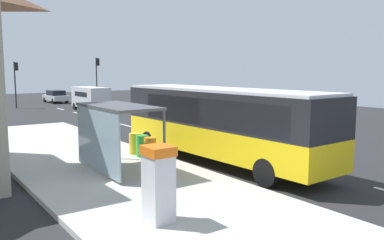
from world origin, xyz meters
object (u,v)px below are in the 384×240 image
(recycling_bin_green, at_px, (142,146))
(bus, at_px, (219,120))
(recycling_bin_yellow, at_px, (135,144))
(recycling_bin_orange, at_px, (150,148))
(ticket_machine, at_px, (159,183))
(traffic_light_near_side, at_px, (97,74))
(bus_shelter, at_px, (110,121))
(traffic_light_far_side, at_px, (16,77))
(white_van, at_px, (91,97))
(sedan_near, at_px, (56,96))

(recycling_bin_green, bearing_deg, bus, -42.38)
(recycling_bin_yellow, bearing_deg, recycling_bin_orange, -90.00)
(recycling_bin_orange, bearing_deg, ticket_machine, -117.88)
(ticket_machine, distance_m, recycling_bin_green, 7.77)
(traffic_light_near_side, height_order, bus_shelter, traffic_light_near_side)
(recycling_bin_yellow, height_order, traffic_light_near_side, traffic_light_near_side)
(recycling_bin_yellow, relative_size, traffic_light_far_side, 0.20)
(ticket_machine, bearing_deg, bus, 39.10)
(recycling_bin_orange, bearing_deg, bus_shelter, -156.31)
(white_van, distance_m, recycling_bin_orange, 23.87)
(bus, bearing_deg, traffic_light_near_side, 76.82)
(recycling_bin_yellow, xyz_separation_m, traffic_light_near_side, (9.70, 27.80, 2.90))
(sedan_near, bearing_deg, ticket_machine, -103.51)
(recycling_bin_orange, xyz_separation_m, traffic_light_near_side, (9.70, 29.20, 2.90))
(recycling_bin_orange, bearing_deg, bus, -32.25)
(white_van, xyz_separation_m, traffic_light_near_side, (3.30, 6.22, 2.21))
(bus_shelter, bearing_deg, recycling_bin_yellow, 46.98)
(sedan_near, height_order, recycling_bin_green, sedan_near)
(white_van, bearing_deg, bus_shelter, -109.77)
(traffic_light_near_side, bearing_deg, white_van, -117.93)
(traffic_light_far_side, bearing_deg, sedan_near, 40.64)
(recycling_bin_yellow, bearing_deg, white_van, 73.48)
(white_van, bearing_deg, recycling_bin_orange, -105.56)
(recycling_bin_orange, xyz_separation_m, bus_shelter, (-2.21, -0.97, 1.44))
(recycling_bin_green, relative_size, traffic_light_near_side, 0.18)
(white_van, bearing_deg, traffic_light_near_side, 62.07)
(recycling_bin_green, bearing_deg, recycling_bin_orange, -90.00)
(bus_shelter, bearing_deg, ticket_machine, -101.87)
(white_van, distance_m, sedan_near, 11.67)
(recycling_bin_yellow, relative_size, bus_shelter, 0.24)
(sedan_near, distance_m, traffic_light_near_side, 6.88)
(bus, height_order, white_van, bus)
(recycling_bin_orange, bearing_deg, traffic_light_near_side, 71.63)
(white_van, xyz_separation_m, ticket_machine, (-9.73, -29.29, -0.17))
(sedan_near, distance_m, traffic_light_far_side, 7.52)
(recycling_bin_yellow, xyz_separation_m, traffic_light_far_side, (1.10, 28.60, 2.57))
(recycling_bin_green, bearing_deg, traffic_light_far_side, 87.85)
(recycling_bin_yellow, height_order, traffic_light_far_side, traffic_light_far_side)
(ticket_machine, distance_m, recycling_bin_orange, 7.15)
(traffic_light_far_side, bearing_deg, recycling_bin_orange, -92.10)
(traffic_light_near_side, xyz_separation_m, traffic_light_far_side, (-8.59, 0.80, -0.33))
(recycling_bin_yellow, height_order, bus_shelter, bus_shelter)
(recycling_bin_green, distance_m, bus_shelter, 3.13)
(bus_shelter, bearing_deg, recycling_bin_green, 37.06)
(white_van, distance_m, ticket_machine, 30.86)
(bus, distance_m, traffic_light_far_side, 31.63)
(sedan_near, bearing_deg, bus, -96.33)
(sedan_near, bearing_deg, white_van, -90.50)
(recycling_bin_green, xyz_separation_m, traffic_light_far_side, (1.10, 29.30, 2.57))
(recycling_bin_orange, height_order, traffic_light_far_side, traffic_light_far_side)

